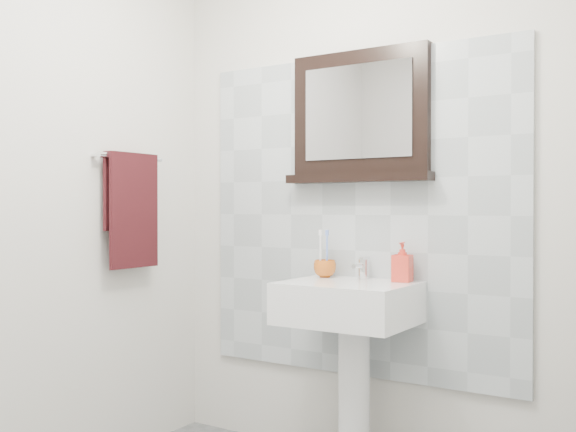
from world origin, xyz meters
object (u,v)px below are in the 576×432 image
object	(u,v)px
toothbrush_cup	(325,269)
soap_dispenser	(402,262)
framed_mirror	(360,120)
hand_towel	(132,201)
pedestal_sink	(349,324)

from	to	relation	value
toothbrush_cup	soap_dispenser	world-z (taller)	soap_dispenser
soap_dispenser	framed_mirror	world-z (taller)	framed_mirror
toothbrush_cup	hand_towel	size ratio (longest dim) A/B	0.19
pedestal_sink	framed_mirror	size ratio (longest dim) A/B	1.34
soap_dispenser	hand_towel	size ratio (longest dim) A/B	0.32
soap_dispenser	hand_towel	bearing A→B (deg)	-166.33
toothbrush_cup	soap_dispenser	distance (m)	0.38
toothbrush_cup	pedestal_sink	bearing A→B (deg)	-31.27
pedestal_sink	toothbrush_cup	xyz separation A→B (m)	(-0.19, 0.11, 0.22)
pedestal_sink	hand_towel	xyz separation A→B (m)	(-1.02, -0.30, 0.54)
framed_mirror	soap_dispenser	bearing A→B (deg)	-13.14
framed_mirror	pedestal_sink	bearing A→B (deg)	-76.61
soap_dispenser	framed_mirror	distance (m)	0.69
soap_dispenser	framed_mirror	xyz separation A→B (m)	(-0.24, 0.06, 0.64)
soap_dispenser	toothbrush_cup	bearing A→B (deg)	176.82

